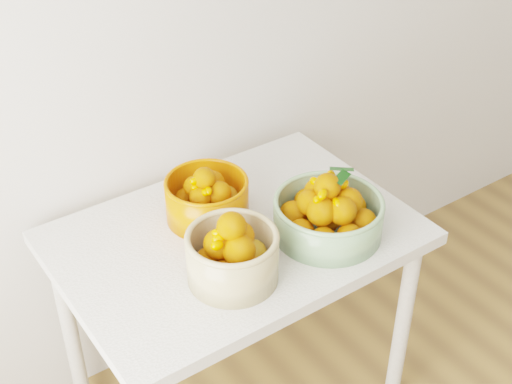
% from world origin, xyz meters
% --- Properties ---
extents(table, '(1.00, 0.70, 0.75)m').
position_xyz_m(table, '(-0.28, 1.60, 0.65)').
color(table, silver).
rests_on(table, ground).
extents(bowl_cream, '(0.31, 0.31, 0.21)m').
position_xyz_m(bowl_cream, '(-0.39, 1.44, 0.83)').
color(bowl_cream, tan).
rests_on(bowl_cream, table).
extents(bowl_green, '(0.40, 0.40, 0.20)m').
position_xyz_m(bowl_green, '(-0.07, 1.45, 0.82)').
color(bowl_green, '#7FA878').
rests_on(bowl_green, table).
extents(bowl_orange, '(0.30, 0.30, 0.17)m').
position_xyz_m(bowl_orange, '(-0.31, 1.71, 0.82)').
color(bowl_orange, '#D35407').
rests_on(bowl_orange, table).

